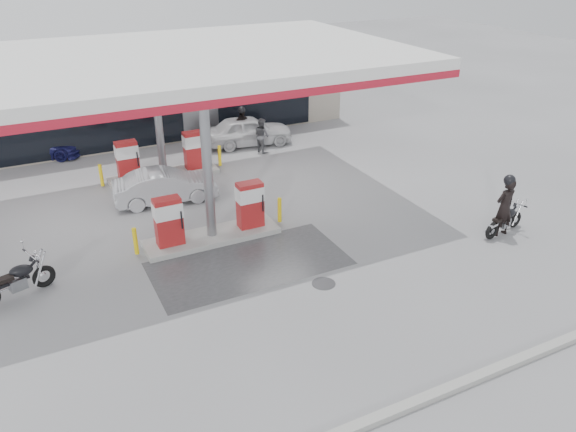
# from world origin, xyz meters

# --- Properties ---
(ground) EXTENTS (90.00, 90.00, 0.00)m
(ground) POSITION_xyz_m (0.00, 0.00, 0.00)
(ground) COLOR gray
(ground) RESTS_ON ground
(wet_patch) EXTENTS (6.00, 3.00, 0.00)m
(wet_patch) POSITION_xyz_m (0.50, 0.00, 0.00)
(wet_patch) COLOR #4C4C4F
(wet_patch) RESTS_ON ground
(drain_cover) EXTENTS (0.70, 0.70, 0.01)m
(drain_cover) POSITION_xyz_m (2.00, -2.00, 0.00)
(drain_cover) COLOR #38383A
(drain_cover) RESTS_ON ground
(kerb) EXTENTS (28.00, 0.25, 0.15)m
(kerb) POSITION_xyz_m (0.00, -7.00, 0.07)
(kerb) COLOR gray
(kerb) RESTS_ON ground
(store_building) EXTENTS (22.00, 8.22, 4.00)m
(store_building) POSITION_xyz_m (0.01, 15.94, 2.01)
(store_building) COLOR #AFA393
(store_building) RESTS_ON ground
(canopy) EXTENTS (16.00, 10.02, 5.51)m
(canopy) POSITION_xyz_m (0.00, 5.00, 5.27)
(canopy) COLOR silver
(canopy) RESTS_ON ground
(pump_island_near) EXTENTS (5.14, 1.30, 1.78)m
(pump_island_near) POSITION_xyz_m (0.00, 2.00, 0.71)
(pump_island_near) COLOR #9E9E99
(pump_island_near) RESTS_ON ground
(pump_island_far) EXTENTS (5.14, 1.30, 1.78)m
(pump_island_far) POSITION_xyz_m (0.00, 8.00, 0.71)
(pump_island_far) COLOR #9E9E99
(pump_island_far) RESTS_ON ground
(main_motorcycle) EXTENTS (1.96, 0.75, 1.01)m
(main_motorcycle) POSITION_xyz_m (9.04, -1.99, 0.45)
(main_motorcycle) COLOR black
(main_motorcycle) RESTS_ON ground
(biker_main) EXTENTS (0.75, 0.50, 2.04)m
(biker_main) POSITION_xyz_m (8.85, -2.03, 1.02)
(biker_main) COLOR black
(biker_main) RESTS_ON ground
(parked_motorcycle) EXTENTS (2.15, 1.04, 1.14)m
(parked_motorcycle) POSITION_xyz_m (-5.96, 1.22, 0.51)
(parked_motorcycle) COLOR black
(parked_motorcycle) RESTS_ON ground
(sedan_white) EXTENTS (4.35, 2.28, 1.41)m
(sedan_white) POSITION_xyz_m (4.80, 10.20, 0.71)
(sedan_white) COLOR silver
(sedan_white) RESTS_ON ground
(attendant) EXTENTS (0.80, 0.92, 1.61)m
(attendant) POSITION_xyz_m (4.95, 9.00, 0.80)
(attendant) COLOR #4C4C50
(attendant) RESTS_ON ground
(hatchback_silver) EXTENTS (3.95, 1.72, 1.26)m
(hatchback_silver) POSITION_xyz_m (-0.56, 5.60, 0.63)
(hatchback_silver) COLOR #A4A6AC
(hatchback_silver) RESTS_ON ground
(parked_car_left) EXTENTS (4.31, 3.11, 1.16)m
(parked_car_left) POSITION_xyz_m (-4.50, 12.93, 0.58)
(parked_car_left) COLOR #181952
(parked_car_left) RESTS_ON ground
(biker_walking) EXTENTS (1.13, 0.68, 1.81)m
(biker_walking) POSITION_xyz_m (4.48, 10.20, 0.90)
(biker_walking) COLOR black
(biker_walking) RESTS_ON ground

